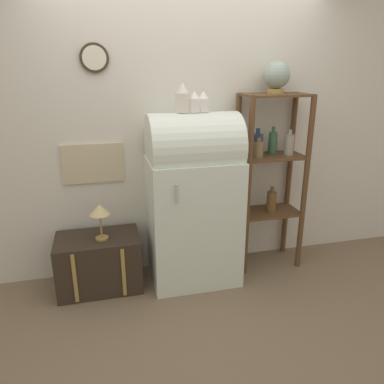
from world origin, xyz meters
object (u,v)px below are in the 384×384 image
(suitcase_trunk, at_px, (99,262))
(vase_left, at_px, (183,99))
(desk_lamp, at_px, (100,212))
(globe, at_px, (277,76))
(vase_center, at_px, (194,102))
(refrigerator, at_px, (193,198))
(vase_right, at_px, (203,102))

(suitcase_trunk, relative_size, vase_left, 3.02)
(suitcase_trunk, xyz_separation_m, desk_lamp, (0.04, -0.04, 0.49))
(globe, xyz_separation_m, vase_center, (-0.77, -0.13, -0.19))
(refrigerator, xyz_separation_m, desk_lamp, (-0.80, -0.01, -0.05))
(refrigerator, xyz_separation_m, globe, (0.78, 0.13, 1.02))
(vase_left, xyz_separation_m, vase_right, (0.17, -0.01, -0.03))
(globe, xyz_separation_m, vase_right, (-0.69, -0.13, -0.20))
(refrigerator, distance_m, desk_lamp, 0.81)
(refrigerator, bearing_deg, suitcase_trunk, 177.97)
(globe, height_order, desk_lamp, globe)
(vase_left, height_order, vase_right, vase_left)
(globe, height_order, vase_right, globe)
(refrigerator, height_order, desk_lamp, refrigerator)
(vase_center, relative_size, desk_lamp, 0.54)
(suitcase_trunk, xyz_separation_m, vase_right, (0.93, -0.03, 1.36))
(vase_right, relative_size, desk_lamp, 0.53)
(refrigerator, xyz_separation_m, vase_right, (0.08, -0.00, 0.82))
(globe, relative_size, desk_lamp, 0.86)
(refrigerator, relative_size, desk_lamp, 4.84)
(globe, relative_size, vase_center, 1.60)
(refrigerator, height_order, vase_center, vase_center)
(suitcase_trunk, bearing_deg, desk_lamp, -44.99)
(vase_left, relative_size, desk_lamp, 0.75)
(globe, distance_m, vase_right, 0.73)
(vase_center, relative_size, vase_right, 1.02)
(suitcase_trunk, height_order, globe, globe)
(refrigerator, distance_m, vase_center, 0.82)
(desk_lamp, bearing_deg, vase_left, 1.76)
(suitcase_trunk, height_order, vase_center, vase_center)
(suitcase_trunk, relative_size, desk_lamp, 2.27)
(vase_right, bearing_deg, refrigerator, 179.61)
(refrigerator, distance_m, vase_right, 0.82)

